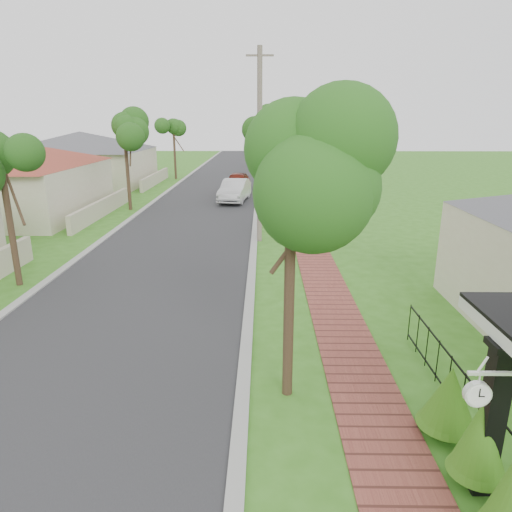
% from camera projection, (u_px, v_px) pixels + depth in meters
% --- Properties ---
extents(ground, '(160.00, 160.00, 0.00)m').
position_uv_depth(ground, '(204.00, 439.00, 8.28)').
color(ground, '#35711B').
rests_on(ground, ground).
extents(road, '(7.00, 120.00, 0.02)m').
position_uv_depth(road, '(196.00, 216.00, 27.48)').
color(road, '#28282B').
rests_on(road, ground).
extents(kerb_right, '(0.30, 120.00, 0.10)m').
position_uv_depth(kerb_right, '(256.00, 216.00, 27.43)').
color(kerb_right, '#9E9E99').
rests_on(kerb_right, ground).
extents(kerb_left, '(0.30, 120.00, 0.10)m').
position_uv_depth(kerb_left, '(135.00, 216.00, 27.54)').
color(kerb_left, '#9E9E99').
rests_on(kerb_left, ground).
extents(sidewalk, '(1.50, 120.00, 0.03)m').
position_uv_depth(sidewalk, '(299.00, 216.00, 27.39)').
color(sidewalk, brown).
rests_on(sidewalk, ground).
extents(porch_post, '(0.48, 0.48, 2.52)m').
position_uv_depth(porch_post, '(491.00, 425.00, 6.93)').
color(porch_post, black).
rests_on(porch_post, ground).
extents(picket_fence, '(0.03, 8.02, 1.00)m').
position_uv_depth(picket_fence, '(479.00, 417.00, 8.06)').
color(picket_fence, black).
rests_on(picket_fence, ground).
extents(street_trees, '(10.70, 37.65, 5.89)m').
position_uv_depth(street_trees, '(208.00, 135.00, 32.73)').
color(street_trees, '#382619').
rests_on(street_trees, ground).
extents(hedge_row, '(0.94, 4.80, 2.10)m').
position_uv_depth(hedge_row, '(499.00, 466.00, 6.51)').
color(hedge_row, '#2E6915').
rests_on(hedge_row, ground).
extents(far_house_grey, '(15.56, 15.56, 4.60)m').
position_uv_depth(far_house_grey, '(82.00, 158.00, 40.40)').
color(far_house_grey, beige).
rests_on(far_house_grey, ground).
extents(parked_car_red, '(2.16, 4.55, 1.50)m').
position_uv_depth(parked_car_red, '(237.00, 182.00, 36.77)').
color(parked_car_red, '#60180E').
rests_on(parked_car_red, ground).
extents(parked_car_white, '(2.22, 4.84, 1.54)m').
position_uv_depth(parked_car_white, '(235.00, 191.00, 32.18)').
color(parked_car_white, silver).
rests_on(parked_car_white, ground).
extents(near_tree, '(2.31, 2.31, 5.94)m').
position_uv_depth(near_tree, '(292.00, 167.00, 8.34)').
color(near_tree, '#382619').
rests_on(near_tree, ground).
extents(utility_pole, '(1.20, 0.24, 8.62)m').
position_uv_depth(utility_pole, '(260.00, 147.00, 20.62)').
color(utility_pole, '#786A5E').
rests_on(utility_pole, ground).
extents(station_clock, '(0.64, 0.13, 0.54)m').
position_uv_depth(station_clock, '(478.00, 392.00, 6.32)').
color(station_clock, white).
rests_on(station_clock, ground).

